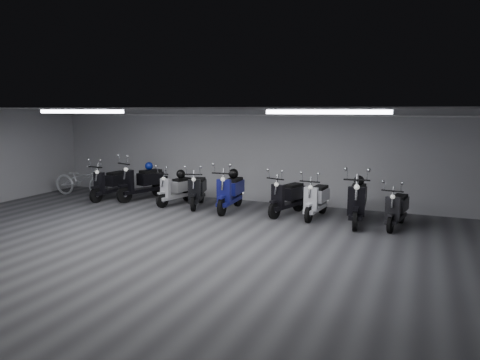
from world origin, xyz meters
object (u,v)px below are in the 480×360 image
at_px(helmet_1, 149,166).
at_px(helmet_2, 181,174).
at_px(scooter_3, 197,185).
at_px(bicycle, 81,176).
at_px(scooter_5, 287,191).
at_px(helmet_3, 359,180).
at_px(scooter_0, 110,178).
at_px(scooter_6, 316,194).
at_px(scooter_2, 176,184).
at_px(scooter_1, 142,176).
at_px(scooter_4, 230,186).
at_px(helmet_0, 233,174).
at_px(scooter_7, 358,194).
at_px(scooter_9, 397,203).

xyz_separation_m(helmet_1, helmet_2, (1.30, -0.27, -0.15)).
relative_size(scooter_3, bicycle, 0.86).
bearing_deg(scooter_5, helmet_3, 17.69).
bearing_deg(scooter_0, helmet_3, 6.04).
distance_m(scooter_3, scooter_6, 3.48).
distance_m(bicycle, helmet_2, 3.60).
bearing_deg(bicycle, helmet_3, -92.42).
xyz_separation_m(scooter_0, scooter_2, (2.30, 0.10, -0.06)).
bearing_deg(scooter_3, scooter_5, -16.81).
bearing_deg(bicycle, scooter_0, -97.08).
xyz_separation_m(scooter_1, scooter_5, (4.75, -0.25, -0.09)).
height_order(scooter_4, helmet_3, scooter_4).
bearing_deg(helmet_0, bicycle, -178.58).
relative_size(scooter_3, scooter_7, 0.86).
distance_m(helmet_0, helmet_1, 3.07).
bearing_deg(scooter_7, scooter_0, 174.28).
bearing_deg(scooter_1, scooter_5, 16.41).
height_order(scooter_4, helmet_2, scooter_4).
xyz_separation_m(bicycle, helmet_0, (5.33, 0.13, 0.37)).
bearing_deg(helmet_3, helmet_2, 177.63).
distance_m(scooter_0, scooter_9, 8.50).
bearing_deg(scooter_3, scooter_0, 165.05).
bearing_deg(helmet_1, helmet_2, -11.72).
distance_m(scooter_6, helmet_1, 5.49).
bearing_deg(bicycle, scooter_4, -93.86).
relative_size(scooter_2, scooter_9, 1.01).
height_order(scooter_0, scooter_2, scooter_0).
distance_m(scooter_6, bicycle, 7.74).
height_order(scooter_2, scooter_6, scooter_6).
relative_size(scooter_6, helmet_0, 6.15).
distance_m(scooter_3, scooter_7, 4.57).
bearing_deg(scooter_2, scooter_6, 13.57).
bearing_deg(scooter_0, scooter_6, 5.75).
bearing_deg(scooter_7, scooter_1, 171.22).
xyz_separation_m(scooter_7, helmet_1, (-6.53, 0.76, 0.30)).
relative_size(bicycle, helmet_2, 7.47).
xyz_separation_m(helmet_1, helmet_3, (6.50, -0.48, 0.01)).
bearing_deg(scooter_7, scooter_6, 163.61).
relative_size(scooter_6, bicycle, 0.87).
bearing_deg(bicycle, helmet_2, -88.91).
xyz_separation_m(scooter_6, bicycle, (-7.74, 0.04, 0.00)).
relative_size(helmet_1, helmet_2, 0.93).
xyz_separation_m(scooter_7, helmet_2, (-5.23, 0.49, 0.15)).
height_order(scooter_0, helmet_3, scooter_0).
height_order(helmet_2, helmet_3, helmet_3).
relative_size(helmet_2, helmet_3, 1.05).
bearing_deg(scooter_9, scooter_1, -174.47).
xyz_separation_m(scooter_0, scooter_4, (4.11, -0.03, 0.03)).
height_order(scooter_1, helmet_0, scooter_1).
bearing_deg(scooter_1, helmet_0, 17.52).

